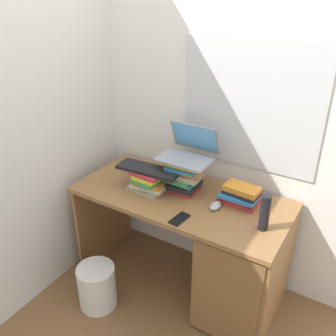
{
  "coord_description": "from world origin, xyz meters",
  "views": [
    {
      "loc": [
        1.01,
        -1.8,
        2.02
      ],
      "look_at": [
        -0.09,
        -0.01,
        0.93
      ],
      "focal_mm": 39.75,
      "sensor_mm": 36.0,
      "label": 1
    }
  ],
  "objects_px": {
    "book_stack_side": "(240,195)",
    "keyboard": "(148,169)",
    "cell_phone": "(180,219)",
    "computer_mouse": "(215,206)",
    "desk": "(227,258)",
    "book_stack_tall": "(184,176)",
    "wastebasket": "(97,286)",
    "mug": "(133,165)",
    "book_stack_keyboard_riser": "(149,181)",
    "water_bottle": "(265,213)",
    "laptop": "(189,150)"
  },
  "relations": [
    {
      "from": "laptop",
      "to": "keyboard",
      "type": "relative_size",
      "value": 0.8
    },
    {
      "from": "book_stack_tall",
      "to": "desk",
      "type": "bearing_deg",
      "value": -13.31
    },
    {
      "from": "book_stack_side",
      "to": "laptop",
      "type": "height_order",
      "value": "laptop"
    },
    {
      "from": "computer_mouse",
      "to": "keyboard",
      "type": "bearing_deg",
      "value": -176.15
    },
    {
      "from": "computer_mouse",
      "to": "wastebasket",
      "type": "xyz_separation_m",
      "value": [
        -0.63,
        -0.45,
        -0.62
      ]
    },
    {
      "from": "keyboard",
      "to": "cell_phone",
      "type": "xyz_separation_m",
      "value": [
        0.35,
        -0.19,
        -0.15
      ]
    },
    {
      "from": "desk",
      "to": "water_bottle",
      "type": "relative_size",
      "value": 6.41
    },
    {
      "from": "desk",
      "to": "laptop",
      "type": "relative_size",
      "value": 4.16
    },
    {
      "from": "book_stack_keyboard_riser",
      "to": "wastebasket",
      "type": "xyz_separation_m",
      "value": [
        -0.16,
        -0.41,
        -0.67
      ]
    },
    {
      "from": "desk",
      "to": "cell_phone",
      "type": "distance_m",
      "value": 0.47
    },
    {
      "from": "laptop",
      "to": "cell_phone",
      "type": "xyz_separation_m",
      "value": [
        0.15,
        -0.37,
        -0.26
      ]
    },
    {
      "from": "book_stack_tall",
      "to": "book_stack_side",
      "type": "relative_size",
      "value": 1.0
    },
    {
      "from": "keyboard",
      "to": "mug",
      "type": "bearing_deg",
      "value": 141.61
    },
    {
      "from": "book_stack_side",
      "to": "keyboard",
      "type": "height_order",
      "value": "keyboard"
    },
    {
      "from": "desk",
      "to": "book_stack_tall",
      "type": "height_order",
      "value": "book_stack_tall"
    },
    {
      "from": "desk",
      "to": "book_stack_keyboard_riser",
      "type": "relative_size",
      "value": 5.54
    },
    {
      "from": "book_stack_keyboard_riser",
      "to": "laptop",
      "type": "xyz_separation_m",
      "value": [
        0.2,
        0.18,
        0.2
      ]
    },
    {
      "from": "desk",
      "to": "book_stack_side",
      "type": "relative_size",
      "value": 5.63
    },
    {
      "from": "computer_mouse",
      "to": "water_bottle",
      "type": "distance_m",
      "value": 0.33
    },
    {
      "from": "cell_phone",
      "to": "computer_mouse",
      "type": "bearing_deg",
      "value": 66.16
    },
    {
      "from": "mug",
      "to": "cell_phone",
      "type": "height_order",
      "value": "mug"
    },
    {
      "from": "keyboard",
      "to": "computer_mouse",
      "type": "bearing_deg",
      "value": -0.56
    },
    {
      "from": "cell_phone",
      "to": "desk",
      "type": "bearing_deg",
      "value": 49.2
    },
    {
      "from": "cell_phone",
      "to": "laptop",
      "type": "bearing_deg",
      "value": 118.14
    },
    {
      "from": "cell_phone",
      "to": "book_stack_keyboard_riser",
      "type": "bearing_deg",
      "value": 157.97
    },
    {
      "from": "desk",
      "to": "wastebasket",
      "type": "height_order",
      "value": "desk"
    },
    {
      "from": "cell_phone",
      "to": "wastebasket",
      "type": "height_order",
      "value": "cell_phone"
    },
    {
      "from": "desk",
      "to": "wastebasket",
      "type": "bearing_deg",
      "value": -148.92
    },
    {
      "from": "book_stack_side",
      "to": "water_bottle",
      "type": "distance_m",
      "value": 0.29
    },
    {
      "from": "book_stack_keyboard_riser",
      "to": "mug",
      "type": "bearing_deg",
      "value": 145.72
    },
    {
      "from": "book_stack_keyboard_riser",
      "to": "laptop",
      "type": "distance_m",
      "value": 0.33
    },
    {
      "from": "book_stack_tall",
      "to": "laptop",
      "type": "distance_m",
      "value": 0.17
    },
    {
      "from": "book_stack_tall",
      "to": "mug",
      "type": "relative_size",
      "value": 2.31
    },
    {
      "from": "book_stack_tall",
      "to": "water_bottle",
      "type": "relative_size",
      "value": 1.14
    },
    {
      "from": "keyboard",
      "to": "wastebasket",
      "type": "bearing_deg",
      "value": -115.33
    },
    {
      "from": "book_stack_tall",
      "to": "mug",
      "type": "distance_m",
      "value": 0.46
    },
    {
      "from": "book_stack_side",
      "to": "keyboard",
      "type": "bearing_deg",
      "value": -163.94
    },
    {
      "from": "book_stack_tall",
      "to": "book_stack_side",
      "type": "xyz_separation_m",
      "value": [
        0.37,
        0.05,
        -0.05
      ]
    },
    {
      "from": "water_bottle",
      "to": "cell_phone",
      "type": "xyz_separation_m",
      "value": [
        -0.44,
        -0.17,
        -0.1
      ]
    },
    {
      "from": "water_bottle",
      "to": "wastebasket",
      "type": "relative_size",
      "value": 0.7
    },
    {
      "from": "computer_mouse",
      "to": "desk",
      "type": "bearing_deg",
      "value": -2.17
    },
    {
      "from": "desk",
      "to": "wastebasket",
      "type": "distance_m",
      "value": 0.89
    },
    {
      "from": "book_stack_tall",
      "to": "cell_phone",
      "type": "xyz_separation_m",
      "value": [
        0.14,
        -0.3,
        -0.11
      ]
    },
    {
      "from": "keyboard",
      "to": "computer_mouse",
      "type": "distance_m",
      "value": 0.49
    },
    {
      "from": "wastebasket",
      "to": "computer_mouse",
      "type": "bearing_deg",
      "value": 35.31
    },
    {
      "from": "keyboard",
      "to": "desk",
      "type": "bearing_deg",
      "value": -1.65
    },
    {
      "from": "book_stack_tall",
      "to": "water_bottle",
      "type": "height_order",
      "value": "water_bottle"
    },
    {
      "from": "mug",
      "to": "wastebasket",
      "type": "height_order",
      "value": "mug"
    },
    {
      "from": "book_stack_keyboard_riser",
      "to": "computer_mouse",
      "type": "height_order",
      "value": "book_stack_keyboard_riser"
    },
    {
      "from": "keyboard",
      "to": "cell_phone",
      "type": "height_order",
      "value": "keyboard"
    }
  ]
}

